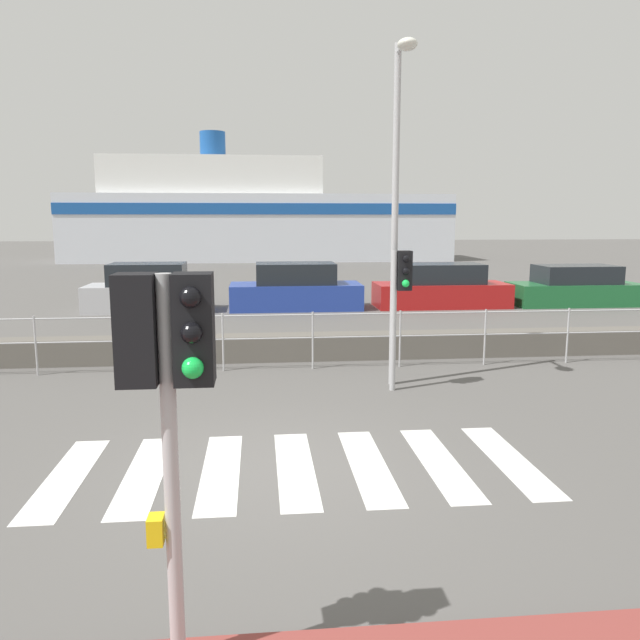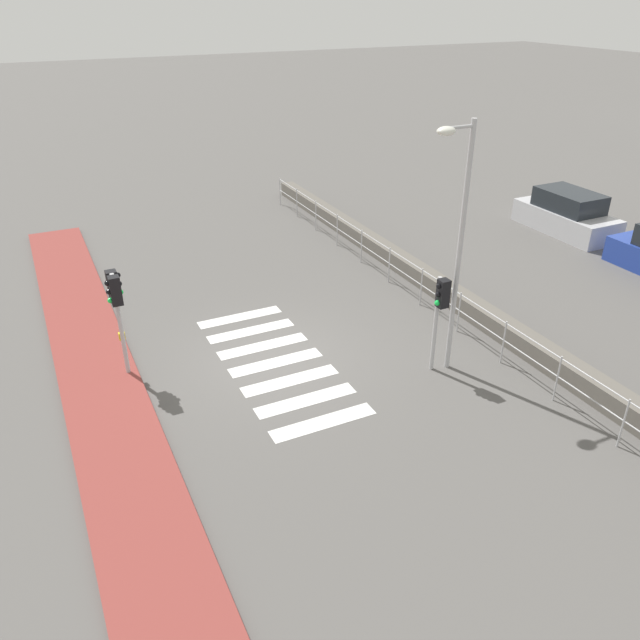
% 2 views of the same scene
% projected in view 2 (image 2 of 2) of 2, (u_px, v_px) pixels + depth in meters
% --- Properties ---
extents(ground_plane, '(160.00, 160.00, 0.00)m').
position_uv_depth(ground_plane, '(272.00, 358.00, 15.76)').
color(ground_plane, '#565451').
extents(sidewalk_brick, '(24.00, 1.80, 0.12)m').
position_uv_depth(sidewalk_brick, '(105.00, 397.00, 14.16)').
color(sidewalk_brick, brown).
rests_on(sidewalk_brick, ground_plane).
extents(crosswalk, '(5.85, 2.40, 0.01)m').
position_uv_depth(crosswalk, '(276.00, 362.00, 15.57)').
color(crosswalk, silver).
rests_on(crosswalk, ground_plane).
extents(seawall, '(25.85, 0.55, 0.55)m').
position_uv_depth(seawall, '(464.00, 303.00, 17.91)').
color(seawall, '#605B54').
rests_on(seawall, ground_plane).
extents(harbor_fence, '(23.30, 0.04, 1.17)m').
position_uv_depth(harbor_fence, '(440.00, 293.00, 17.34)').
color(harbor_fence, '#B2B2B5').
rests_on(harbor_fence, ground_plane).
extents(traffic_light_near, '(0.58, 0.41, 2.69)m').
position_uv_depth(traffic_light_near, '(116.00, 298.00, 14.05)').
color(traffic_light_near, '#B2B2B5').
rests_on(traffic_light_near, ground_plane).
extents(traffic_light_far, '(0.34, 0.32, 2.46)m').
position_uv_depth(traffic_light_far, '(440.00, 305.00, 14.38)').
color(traffic_light_far, '#B2B2B5').
rests_on(traffic_light_far, ground_plane).
extents(streetlamp, '(0.32, 0.94, 5.94)m').
position_uv_depth(streetlamp, '(456.00, 226.00, 13.62)').
color(streetlamp, '#B2B2B5').
rests_on(streetlamp, ground_plane).
extents(parked_car_silver, '(3.99, 1.74, 1.57)m').
position_uv_depth(parked_car_silver, '(567.00, 215.00, 23.67)').
color(parked_car_silver, '#BCBCC1').
rests_on(parked_car_silver, ground_plane).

